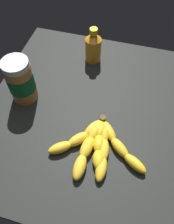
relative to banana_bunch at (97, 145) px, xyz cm
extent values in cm
cube|color=black|center=(13.10, 4.94, -3.64)|extent=(79.02, 74.39, 3.90)
ellipsoid|color=yellow|center=(5.53, 2.63, -0.03)|extent=(8.45, 6.66, 3.32)
ellipsoid|color=yellow|center=(0.41, 6.16, -0.03)|extent=(8.09, 7.61, 3.32)
ellipsoid|color=yellow|center=(-3.86, 10.68, -0.03)|extent=(7.38, 8.22, 3.32)
ellipsoid|color=yellow|center=(4.90, 1.57, 0.10)|extent=(8.93, 5.46, 3.58)
ellipsoid|color=yellow|center=(-1.63, 2.76, 0.10)|extent=(8.68, 4.54, 3.58)
ellipsoid|color=yellow|center=(-8.25, 3.14, 0.10)|extent=(8.33, 3.61, 3.58)
ellipsoid|color=yellow|center=(5.53, 0.13, 0.08)|extent=(6.64, 3.98, 3.54)
ellipsoid|color=yellow|center=(0.45, -0.48, 0.08)|extent=(6.92, 4.58, 3.54)
ellipsoid|color=yellow|center=(-4.54, -1.61, 0.08)|extent=(7.12, 5.13, 3.54)
ellipsoid|color=yellow|center=(5.18, -0.99, -0.09)|extent=(8.41, 5.42, 3.20)
ellipsoid|color=yellow|center=(-0.87, -2.46, -0.09)|extent=(8.23, 4.46, 3.20)
ellipsoid|color=yellow|center=(-7.07, -3.07, -0.09)|extent=(7.89, 3.42, 3.20)
ellipsoid|color=yellow|center=(5.82, -2.51, -0.10)|extent=(8.41, 7.52, 3.18)
ellipsoid|color=yellow|center=(1.07, -6.96, -0.10)|extent=(7.79, 8.24, 3.18)
ellipsoid|color=yellow|center=(-2.74, -12.24, -0.10)|extent=(6.88, 8.66, 3.18)
cylinder|color=brown|center=(9.59, 0.41, 0.11)|extent=(2.00, 2.00, 3.00)
cylinder|color=#B27238|center=(13.45, 30.07, 5.72)|extent=(8.97, 8.97, 14.82)
cylinder|color=#0F592D|center=(13.45, 30.07, 6.46)|extent=(9.15, 9.15, 6.67)
cylinder|color=silver|center=(13.45, 30.07, 14.18)|extent=(8.82, 8.82, 2.10)
cylinder|color=orange|center=(38.73, 11.35, 3.31)|extent=(6.31, 6.31, 10.00)
cone|color=orange|center=(38.73, 11.35, 9.57)|extent=(6.31, 6.31, 2.52)
cylinder|color=yellow|center=(38.73, 11.35, 11.90)|extent=(3.05, 3.05, 2.16)
camera|label=1|loc=(-30.67, -5.31, 63.63)|focal=36.19mm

